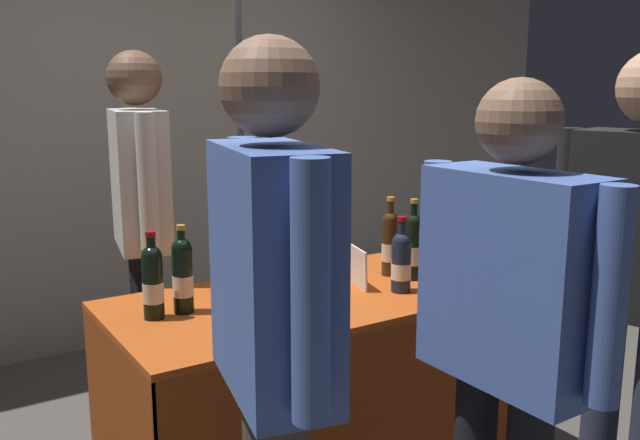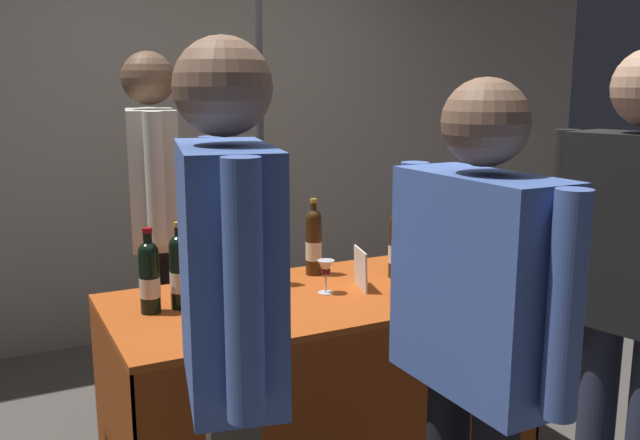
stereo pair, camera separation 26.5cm
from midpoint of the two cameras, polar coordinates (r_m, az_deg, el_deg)
back_partition at (r=4.32m, az=-9.61°, el=10.32°), size 6.48×0.12×3.01m
tasting_table at (r=2.80m, az=2.76°, el=-10.53°), size 1.67×0.80×0.74m
featured_wine_bottle at (r=2.72m, az=9.76°, el=-3.62°), size 0.08×0.08×0.31m
display_bottle_0 at (r=2.51m, az=-11.28°, el=-4.70°), size 0.08×0.08×0.32m
display_bottle_1 at (r=2.96m, az=2.03°, el=-1.85°), size 0.07×0.07×0.34m
display_bottle_2 at (r=2.75m, az=-4.84°, el=-2.80°), size 0.08×0.08×0.35m
display_bottle_3 at (r=2.81m, az=-1.38°, el=-2.89°), size 0.07×0.07×0.31m
display_bottle_4 at (r=2.59m, az=-5.03°, el=-4.05°), size 0.07×0.07×0.33m
display_bottle_5 at (r=2.89m, az=10.96°, el=-2.35°), size 0.07×0.07×0.35m
display_bottle_6 at (r=2.54m, az=-8.84°, el=-4.29°), size 0.08×0.08×0.33m
display_bottle_7 at (r=2.95m, az=9.05°, el=-2.04°), size 0.07×0.07×0.35m
wine_glass_near_vendor at (r=2.94m, az=17.15°, el=-3.27°), size 0.07×0.07×0.14m
wine_glass_mid at (r=3.06m, az=12.09°, el=-2.72°), size 0.07×0.07×0.13m
wine_glass_near_taster at (r=2.70m, az=3.31°, el=-4.18°), size 0.07×0.07×0.14m
flower_vase at (r=2.75m, az=13.48°, el=-3.69°), size 0.09×0.09×0.38m
brochure_stand at (r=2.78m, az=6.19°, el=-4.15°), size 0.05×0.17×0.17m
vendor_presenter at (r=3.14m, az=-11.49°, el=1.42°), size 0.29×0.61×1.71m
taster_foreground_right at (r=1.65m, az=-3.09°, el=-8.13°), size 0.30×0.62×1.68m
taster_foreground_left at (r=1.83m, az=17.15°, el=-8.64°), size 0.22×0.65×1.58m
taster_foreground_centre at (r=2.32m, az=28.09°, el=-4.00°), size 0.30×0.57×1.67m
booth_signpost at (r=3.62m, az=-3.03°, el=9.16°), size 0.47×0.04×2.37m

